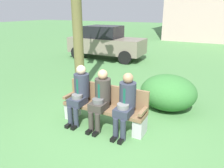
{
  "coord_description": "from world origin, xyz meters",
  "views": [
    {
      "loc": [
        1.9,
        -3.52,
        2.46
      ],
      "look_at": [
        -0.24,
        0.6,
        0.85
      ],
      "focal_mm": 34.55,
      "sensor_mm": 36.0,
      "label": 1
    }
  ],
  "objects_px": {
    "seated_man_left": "(80,91)",
    "park_bench": "(105,107)",
    "shrub_near_bench": "(168,92)",
    "parked_car_near": "(106,43)",
    "seated_man_middle": "(101,96)",
    "seated_man_right": "(126,101)"
  },
  "relations": [
    {
      "from": "seated_man_middle",
      "to": "seated_man_right",
      "type": "xyz_separation_m",
      "value": [
        0.58,
        0.0,
        0.0
      ]
    },
    {
      "from": "park_bench",
      "to": "seated_man_middle",
      "type": "bearing_deg",
      "value": -99.93
    },
    {
      "from": "park_bench",
      "to": "shrub_near_bench",
      "type": "distance_m",
      "value": 1.8
    },
    {
      "from": "seated_man_left",
      "to": "shrub_near_bench",
      "type": "height_order",
      "value": "seated_man_left"
    },
    {
      "from": "park_bench",
      "to": "seated_man_left",
      "type": "bearing_deg",
      "value": -167.1
    },
    {
      "from": "seated_man_middle",
      "to": "parked_car_near",
      "type": "distance_m",
      "value": 7.06
    },
    {
      "from": "seated_man_left",
      "to": "park_bench",
      "type": "bearing_deg",
      "value": 12.9
    },
    {
      "from": "shrub_near_bench",
      "to": "parked_car_near",
      "type": "xyz_separation_m",
      "value": [
        -4.38,
        4.62,
        0.39
      ]
    },
    {
      "from": "park_bench",
      "to": "seated_man_left",
      "type": "height_order",
      "value": "seated_man_left"
    },
    {
      "from": "park_bench",
      "to": "seated_man_left",
      "type": "distance_m",
      "value": 0.66
    },
    {
      "from": "seated_man_right",
      "to": "parked_car_near",
      "type": "height_order",
      "value": "parked_car_near"
    },
    {
      "from": "seated_man_middle",
      "to": "seated_man_right",
      "type": "bearing_deg",
      "value": 0.04
    },
    {
      "from": "seated_man_right",
      "to": "shrub_near_bench",
      "type": "relative_size",
      "value": 0.9
    },
    {
      "from": "seated_man_middle",
      "to": "shrub_near_bench",
      "type": "xyz_separation_m",
      "value": [
        1.07,
        1.61,
        -0.27
      ]
    },
    {
      "from": "seated_man_left",
      "to": "seated_man_middle",
      "type": "xyz_separation_m",
      "value": [
        0.55,
        -0.0,
        -0.02
      ]
    },
    {
      "from": "seated_man_left",
      "to": "parked_car_near",
      "type": "relative_size",
      "value": 0.33
    },
    {
      "from": "shrub_near_bench",
      "to": "parked_car_near",
      "type": "distance_m",
      "value": 6.38
    },
    {
      "from": "shrub_near_bench",
      "to": "seated_man_middle",
      "type": "bearing_deg",
      "value": -123.58
    },
    {
      "from": "seated_man_right",
      "to": "shrub_near_bench",
      "type": "height_order",
      "value": "seated_man_right"
    },
    {
      "from": "seated_man_right",
      "to": "parked_car_near",
      "type": "xyz_separation_m",
      "value": [
        -3.89,
        6.23,
        0.12
      ]
    },
    {
      "from": "park_bench",
      "to": "seated_man_middle",
      "type": "relative_size",
      "value": 1.49
    },
    {
      "from": "seated_man_middle",
      "to": "shrub_near_bench",
      "type": "distance_m",
      "value": 1.95
    }
  ]
}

